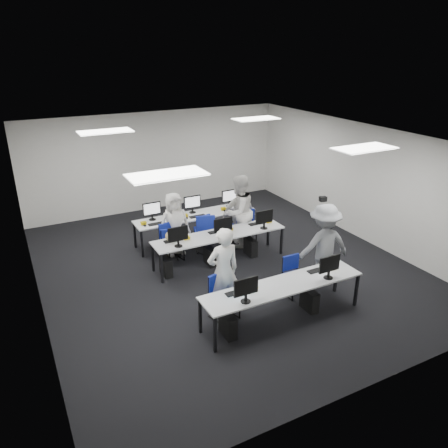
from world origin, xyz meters
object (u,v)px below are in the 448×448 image
chair_1 (294,283)px  chair_5 (169,248)px  chair_2 (172,249)px  student_0 (223,272)px  chair_0 (224,305)px  student_3 (239,215)px  student_1 (239,211)px  chair_3 (209,242)px  desk_mid (220,236)px  student_2 (174,224)px  desk_front (283,287)px  chair_6 (205,238)px  chair_4 (247,233)px  chair_7 (240,232)px  photographer (323,245)px

chair_1 → chair_5: size_ratio=1.00×
chair_2 → student_0: (0.08, -2.55, 0.60)m
chair_0 → chair_5: size_ratio=1.08×
student_3 → chair_2: bearing=-163.7°
student_1 → student_3: (0.15, 0.24, -0.19)m
chair_0 → student_1: student_1 is taller
chair_2 → chair_5: chair_2 is taller
chair_0 → chair_3: chair_3 is taller
desk_mid → student_2: (-0.76, 0.94, 0.10)m
chair_5 → student_3: 2.03m
desk_front → chair_6: size_ratio=3.25×
desk_front → desk_mid: same height
chair_3 → student_2: bearing=136.8°
chair_3 → chair_5: (-0.97, 0.20, -0.04)m
desk_front → chair_4: size_ratio=3.66×
desk_front → chair_6: 3.44m
chair_1 → student_0: student_0 is taller
chair_5 → student_2: size_ratio=0.52×
chair_7 → photographer: photographer is taller
chair_4 → chair_5: chair_4 is taller
desk_front → student_0: bearing=141.7°
chair_1 → chair_3: 2.67m
chair_0 → photographer: size_ratio=0.48×
chair_0 → chair_6: size_ratio=0.90×
photographer → chair_5: bearing=-38.4°
chair_4 → chair_3: bearing=-155.3°
desk_front → photographer: photographer is taller
chair_3 → student_0: 2.70m
chair_2 → student_0: size_ratio=0.51×
chair_2 → chair_4: 2.10m
student_2 → desk_front: bearing=-78.9°
chair_1 → chair_0: bearing=-176.3°
chair_0 → chair_5: 2.86m
chair_6 → desk_mid: bearing=-73.1°
desk_mid → chair_5: chair_5 is taller
chair_3 → student_0: (-0.88, -2.48, 0.59)m
desk_front → chair_5: size_ratio=3.90×
student_0 → student_2: size_ratio=1.13×
chair_5 → chair_7: chair_7 is taller
chair_5 → student_0: (0.09, -2.68, 0.63)m
chair_6 → photographer: photographer is taller
desk_front → chair_2: 3.41m
student_1 → student_3: size_ratio=1.26×
chair_7 → photographer: (0.49, -2.71, 0.64)m
desk_mid → student_1: bearing=36.1°
chair_4 → student_0: (-2.02, -2.56, 0.61)m
student_3 → photographer: bearing=-69.9°
desk_front → chair_0: size_ratio=3.62×
chair_4 → chair_5: bearing=-162.3°
desk_front → chair_4: 3.47m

